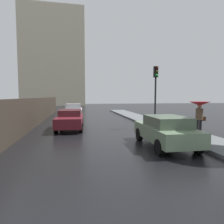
{
  "coord_description": "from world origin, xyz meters",
  "views": [
    {
      "loc": [
        -1.19,
        -1.05,
        2.28
      ],
      "look_at": [
        0.39,
        7.87,
        1.57
      ],
      "focal_mm": 32.32,
      "sensor_mm": 36.0,
      "label": 1
    }
  ],
  "objects_px": {
    "car_white_mid_road": "(73,111)",
    "traffic_light": "(156,85)",
    "pedestrian_with_umbrella_far": "(200,108)",
    "car_green_behind_camera": "(165,130)",
    "car_maroon_far_ahead": "(70,119)"
  },
  "relations": [
    {
      "from": "car_white_mid_road",
      "to": "pedestrian_with_umbrella_far",
      "type": "xyz_separation_m",
      "value": [
        7.1,
        -11.55,
        0.86
      ]
    },
    {
      "from": "car_white_mid_road",
      "to": "car_maroon_far_ahead",
      "type": "relative_size",
      "value": 0.94
    },
    {
      "from": "car_maroon_far_ahead",
      "to": "pedestrian_with_umbrella_far",
      "type": "bearing_deg",
      "value": 153.98
    },
    {
      "from": "car_maroon_far_ahead",
      "to": "pedestrian_with_umbrella_far",
      "type": "height_order",
      "value": "pedestrian_with_umbrella_far"
    },
    {
      "from": "pedestrian_with_umbrella_far",
      "to": "traffic_light",
      "type": "bearing_deg",
      "value": -64.3
    },
    {
      "from": "car_white_mid_road",
      "to": "pedestrian_with_umbrella_far",
      "type": "relative_size",
      "value": 2.34
    },
    {
      "from": "car_white_mid_road",
      "to": "pedestrian_with_umbrella_far",
      "type": "distance_m",
      "value": 13.59
    },
    {
      "from": "car_white_mid_road",
      "to": "car_green_behind_camera",
      "type": "height_order",
      "value": "car_white_mid_road"
    },
    {
      "from": "car_white_mid_road",
      "to": "car_maroon_far_ahead",
      "type": "distance_m",
      "value": 7.58
    },
    {
      "from": "traffic_light",
      "to": "car_green_behind_camera",
      "type": "bearing_deg",
      "value": -107.01
    },
    {
      "from": "car_green_behind_camera",
      "to": "car_maroon_far_ahead",
      "type": "bearing_deg",
      "value": 128.42
    },
    {
      "from": "car_white_mid_road",
      "to": "traffic_light",
      "type": "bearing_deg",
      "value": 126.18
    },
    {
      "from": "traffic_light",
      "to": "car_maroon_far_ahead",
      "type": "bearing_deg",
      "value": 172.1
    },
    {
      "from": "car_maroon_far_ahead",
      "to": "car_green_behind_camera",
      "type": "relative_size",
      "value": 1.12
    },
    {
      "from": "pedestrian_with_umbrella_far",
      "to": "car_white_mid_road",
      "type": "bearing_deg",
      "value": -55.54
    }
  ]
}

